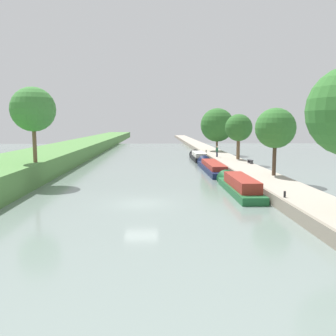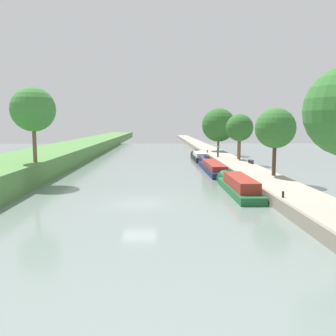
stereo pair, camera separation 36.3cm
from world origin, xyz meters
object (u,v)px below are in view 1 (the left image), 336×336
object	(u,v)px
mooring_bollard_near	(285,194)
mooring_bollard_far	(206,151)
person_walking	(217,151)
narrowboat_black	(198,156)
park_bench	(250,161)
narrowboat_navy	(211,167)
narrowboat_green	(238,185)

from	to	relation	value
mooring_bollard_near	mooring_bollard_far	xyz separation A→B (m)	(0.00, 38.81, 0.00)
person_walking	narrowboat_black	bearing A→B (deg)	121.83
narrowboat_black	mooring_bollard_far	xyz separation A→B (m)	(1.98, 4.37, 0.50)
park_bench	mooring_bollard_far	bearing A→B (deg)	100.65
mooring_bollard_near	narrowboat_navy	bearing A→B (deg)	95.25
narrowboat_green	narrowboat_black	xyz separation A→B (m)	(-0.19, 27.95, -0.05)
mooring_bollard_far	narrowboat_black	bearing A→B (deg)	-114.39
person_walking	park_bench	world-z (taller)	person_walking
narrowboat_green	narrowboat_navy	distance (m)	14.26
narrowboat_green	narrowboat_black	world-z (taller)	narrowboat_green
person_walking	mooring_bollard_near	size ratio (longest dim) A/B	3.69
person_walking	mooring_bollard_near	distance (m)	30.46
person_walking	mooring_bollard_near	bearing A→B (deg)	-90.93
mooring_bollard_far	park_bench	size ratio (longest dim) A/B	0.30
narrowboat_navy	narrowboat_black	distance (m)	13.69
person_walking	mooring_bollard_far	world-z (taller)	person_walking
person_walking	mooring_bollard_far	distance (m)	8.39
narrowboat_navy	mooring_bollard_near	size ratio (longest dim) A/B	32.56
mooring_bollard_near	mooring_bollard_far	world-z (taller)	same
person_walking	mooring_bollard_far	bearing A→B (deg)	93.40
person_walking	park_bench	bearing A→B (deg)	-72.97
narrowboat_black	mooring_bollard_far	bearing A→B (deg)	65.61
park_bench	narrowboat_green	bearing A→B (deg)	-108.81
mooring_bollard_far	mooring_bollard_near	bearing A→B (deg)	-90.00
narrowboat_navy	mooring_bollard_far	xyz separation A→B (m)	(1.91, 18.05, 0.55)
narrowboat_green	narrowboat_black	bearing A→B (deg)	90.39
narrowboat_navy	narrowboat_black	world-z (taller)	narrowboat_black
narrowboat_black	narrowboat_navy	bearing A→B (deg)	-89.70
narrowboat_green	mooring_bollard_far	xyz separation A→B (m)	(1.79, 32.31, 0.46)
mooring_bollard_near	mooring_bollard_far	size ratio (longest dim) A/B	1.00
narrowboat_green	narrowboat_navy	size ratio (longest dim) A/B	0.77
narrowboat_navy	person_walking	distance (m)	10.07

